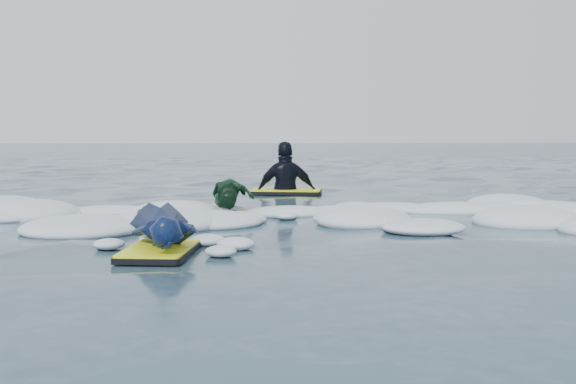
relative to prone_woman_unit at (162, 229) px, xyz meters
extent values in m
plane|color=#18333B|center=(0.11, 1.18, -0.20)|extent=(120.00, 120.00, 0.00)
cube|color=black|center=(0.00, -0.22, -0.16)|extent=(0.68, 1.06, 0.05)
cube|color=#FEFF15|center=(0.00, -0.22, -0.13)|extent=(0.65, 1.03, 0.02)
imported|color=#0B1F52|center=(0.00, 0.03, 0.02)|extent=(0.78, 1.56, 0.36)
cube|color=black|center=(0.61, 2.50, -0.17)|extent=(0.57, 0.83, 0.04)
cube|color=#FEFF15|center=(0.61, 2.50, -0.14)|extent=(0.55, 0.82, 0.01)
cube|color=blue|center=(0.61, 2.50, -0.13)|extent=(0.29, 0.74, 0.00)
imported|color=#0E3416|center=(0.61, 2.70, 0.04)|extent=(0.60, 1.17, 0.43)
cube|color=black|center=(1.50, 5.60, -0.16)|extent=(1.25, 0.83, 0.06)
cube|color=#FEFF15|center=(1.50, 5.60, -0.12)|extent=(1.22, 0.80, 0.02)
imported|color=black|center=(1.50, 5.60, -0.18)|extent=(1.03, 0.46, 1.73)
camera|label=1|loc=(0.61, -6.24, 0.84)|focal=45.00mm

